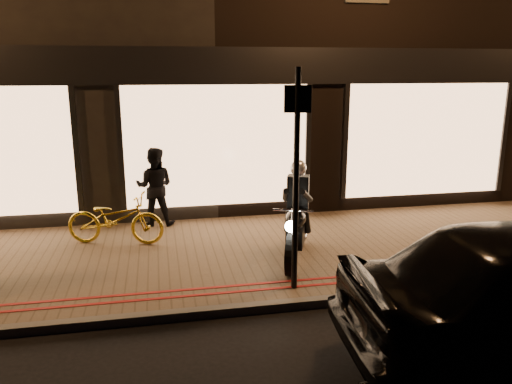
# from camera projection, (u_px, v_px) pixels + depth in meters

# --- Properties ---
(ground) EXTENTS (90.00, 90.00, 0.00)m
(ground) POSITION_uv_depth(u_px,v_px,m) (257.00, 314.00, 6.47)
(ground) COLOR black
(ground) RESTS_ON ground
(sidewalk) EXTENTS (50.00, 4.00, 0.12)m
(sidewalk) POSITION_uv_depth(u_px,v_px,m) (233.00, 255.00, 8.36)
(sidewalk) COLOR brown
(sidewalk) RESTS_ON ground
(kerb_stone) EXTENTS (50.00, 0.14, 0.12)m
(kerb_stone) POSITION_uv_depth(u_px,v_px,m) (256.00, 308.00, 6.50)
(kerb_stone) COLOR #59544C
(kerb_stone) RESTS_ON ground
(red_kerb_lines) EXTENTS (50.00, 0.26, 0.01)m
(red_kerb_lines) POSITION_uv_depth(u_px,v_px,m) (249.00, 288.00, 6.96)
(red_kerb_lines) COLOR #9C120E
(red_kerb_lines) RESTS_ON sidewalk
(building_row) EXTENTS (48.00, 10.11, 8.50)m
(building_row) POSITION_uv_depth(u_px,v_px,m) (194.00, 27.00, 14.01)
(building_row) COLOR black
(building_row) RESTS_ON ground
(motorcycle) EXTENTS (0.90, 1.84, 1.59)m
(motorcycle) POSITION_uv_depth(u_px,v_px,m) (296.00, 222.00, 7.92)
(motorcycle) COLOR black
(motorcycle) RESTS_ON sidewalk
(sign_post) EXTENTS (0.35, 0.10, 3.00)m
(sign_post) POSITION_uv_depth(u_px,v_px,m) (296.00, 170.00, 6.57)
(sign_post) COLOR black
(sign_post) RESTS_ON sidewalk
(bicycle_gold) EXTENTS (1.79, 1.01, 0.89)m
(bicycle_gold) POSITION_uv_depth(u_px,v_px,m) (115.00, 219.00, 8.64)
(bicycle_gold) COLOR gold
(bicycle_gold) RESTS_ON sidewalk
(person_dark) EXTENTS (0.83, 0.70, 1.52)m
(person_dark) POSITION_uv_depth(u_px,v_px,m) (155.00, 187.00, 9.64)
(person_dark) COLOR black
(person_dark) RESTS_ON sidewalk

